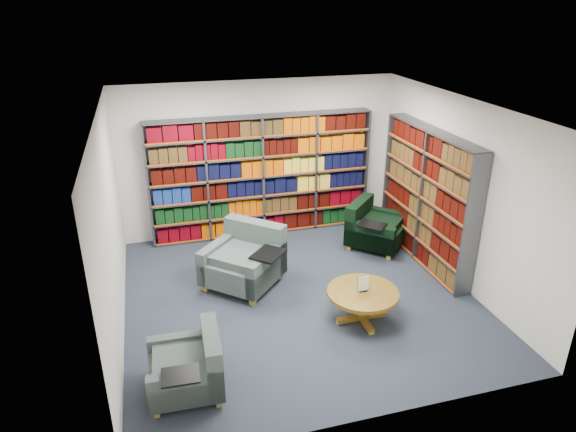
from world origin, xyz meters
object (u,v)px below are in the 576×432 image
object	(u,v)px
chair_green_right	(372,228)
chair_teal_front	(192,368)
chair_teal_left	(246,261)
coffee_table	(363,297)

from	to	relation	value
chair_green_right	chair_teal_front	bearing A→B (deg)	-140.87
chair_teal_left	coffee_table	bearing A→B (deg)	-47.53
coffee_table	chair_teal_front	bearing A→B (deg)	-162.83
chair_green_right	coffee_table	world-z (taller)	chair_green_right
chair_teal_front	chair_green_right	bearing A→B (deg)	39.13
chair_teal_left	chair_green_right	distance (m)	2.48
chair_teal_front	chair_teal_left	bearing A→B (deg)	63.92
chair_teal_front	coffee_table	world-z (taller)	chair_teal_front
chair_teal_left	coffee_table	xyz separation A→B (m)	(1.31, -1.43, -0.00)
chair_teal_front	coffee_table	distance (m)	2.49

